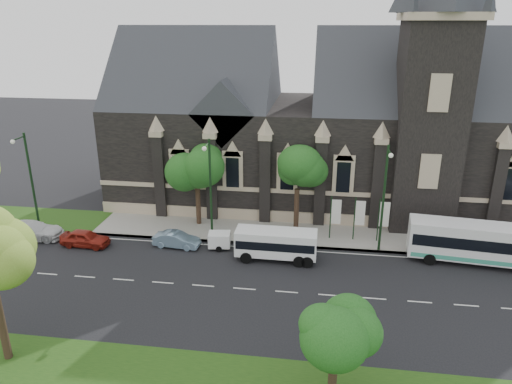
% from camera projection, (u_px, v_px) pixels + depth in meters
% --- Properties ---
extents(ground, '(160.00, 160.00, 0.00)m').
position_uv_depth(ground, '(244.00, 289.00, 33.47)').
color(ground, black).
rests_on(ground, ground).
extents(sidewalk, '(80.00, 5.00, 0.15)m').
position_uv_depth(sidewalk, '(262.00, 232.00, 42.29)').
color(sidewalk, gray).
rests_on(sidewalk, ground).
extents(museum, '(40.00, 17.70, 29.90)m').
position_uv_depth(museum, '(324.00, 123.00, 47.51)').
color(museum, black).
rests_on(museum, ground).
extents(tree_park_east, '(3.40, 3.40, 6.28)m').
position_uv_depth(tree_park_east, '(340.00, 317.00, 22.41)').
color(tree_park_east, black).
rests_on(tree_park_east, ground).
extents(tree_walk_right, '(4.08, 4.08, 7.80)m').
position_uv_depth(tree_walk_right, '(300.00, 168.00, 41.04)').
color(tree_walk_right, black).
rests_on(tree_walk_right, ground).
extents(tree_walk_left, '(3.91, 3.91, 7.64)m').
position_uv_depth(tree_walk_left, '(199.00, 165.00, 42.24)').
color(tree_walk_left, black).
rests_on(tree_walk_left, ground).
extents(street_lamp_near, '(0.36, 1.88, 9.00)m').
position_uv_depth(street_lamp_near, '(384.00, 194.00, 37.03)').
color(street_lamp_near, black).
rests_on(street_lamp_near, ground).
extents(street_lamp_mid, '(0.36, 1.88, 9.00)m').
position_uv_depth(street_lamp_mid, '(210.00, 186.00, 38.86)').
color(street_lamp_mid, black).
rests_on(street_lamp_mid, ground).
extents(street_lamp_far, '(0.36, 1.88, 9.00)m').
position_uv_depth(street_lamp_far, '(30.00, 177.00, 40.95)').
color(street_lamp_far, black).
rests_on(street_lamp_far, ground).
extents(banner_flag_left, '(0.90, 0.10, 4.00)m').
position_uv_depth(banner_flag_left, '(334.00, 214.00, 40.22)').
color(banner_flag_left, black).
rests_on(banner_flag_left, ground).
extents(banner_flag_center, '(0.90, 0.10, 4.00)m').
position_uv_depth(banner_flag_center, '(358.00, 215.00, 39.95)').
color(banner_flag_center, black).
rests_on(banner_flag_center, ground).
extents(banner_flag_right, '(0.90, 0.10, 4.00)m').
position_uv_depth(banner_flag_right, '(382.00, 217.00, 39.69)').
color(banner_flag_right, black).
rests_on(banner_flag_right, ground).
extents(tour_coach, '(11.35, 3.62, 3.25)m').
position_uv_depth(tour_coach, '(484.00, 243.00, 36.32)').
color(tour_coach, white).
rests_on(tour_coach, ground).
extents(shuttle_bus, '(6.39, 2.34, 2.45)m').
position_uv_depth(shuttle_bus, '(276.00, 243.00, 37.16)').
color(shuttle_bus, white).
rests_on(shuttle_bus, ground).
extents(box_trailer, '(2.65, 1.56, 1.38)m').
position_uv_depth(box_trailer, '(219.00, 240.00, 39.20)').
color(box_trailer, white).
rests_on(box_trailer, ground).
extents(sedan, '(4.02, 1.71, 1.29)m').
position_uv_depth(sedan, '(177.00, 240.00, 39.51)').
color(sedan, '#7F9EB7').
rests_on(sedan, ground).
extents(car_far_red, '(4.19, 1.84, 1.40)m').
position_uv_depth(car_far_red, '(85.00, 238.00, 39.64)').
color(car_far_red, maroon).
rests_on(car_far_red, ground).
extents(car_far_white, '(5.65, 2.84, 1.57)m').
position_uv_depth(car_far_white, '(31.00, 230.00, 40.92)').
color(car_far_white, silver).
rests_on(car_far_white, ground).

